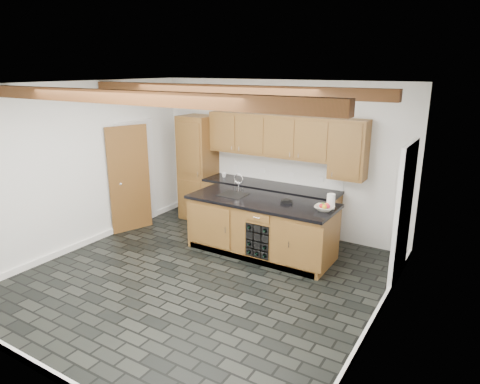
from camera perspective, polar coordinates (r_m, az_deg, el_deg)
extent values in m
plane|color=black|center=(6.48, -5.27, -11.46)|extent=(5.00, 5.00, 0.00)
plane|color=white|center=(8.04, 5.17, 4.68)|extent=(5.00, 0.00, 5.00)
plane|color=white|center=(7.69, -20.72, 3.16)|extent=(0.00, 5.00, 5.00)
plane|color=white|center=(4.94, 18.33, -3.60)|extent=(0.00, 5.00, 5.00)
plane|color=white|center=(5.74, -6.01, 14.12)|extent=(5.00, 5.00, 0.00)
cube|color=#512A14|center=(4.85, -14.78, 12.11)|extent=(4.90, 0.15, 0.15)
cube|color=#512A14|center=(6.23, -2.55, 13.44)|extent=(4.90, 0.15, 0.15)
cube|color=white|center=(8.07, -19.67, -6.23)|extent=(0.04, 5.00, 0.10)
cube|color=white|center=(5.53, 16.83, -16.84)|extent=(0.04, 5.00, 0.10)
cube|color=white|center=(5.02, -23.69, -21.43)|extent=(5.00, 0.04, 0.10)
cube|color=white|center=(8.58, -13.57, 2.44)|extent=(0.06, 0.94, 2.04)
cube|color=brown|center=(8.25, -14.52, 1.67)|extent=(0.31, 0.77, 2.00)
cube|color=white|center=(6.46, 20.94, -2.76)|extent=(0.06, 0.98, 2.04)
cube|color=black|center=(6.46, 21.14, -2.96)|extent=(0.02, 0.86, 1.96)
cube|color=brown|center=(8.71, -5.56, 3.23)|extent=(0.65, 0.60, 2.10)
cube|color=brown|center=(8.04, 3.88, -2.38)|extent=(2.60, 0.60, 0.88)
cube|color=black|center=(7.90, 3.95, 0.82)|extent=(2.64, 0.62, 0.05)
cube|color=white|center=(8.08, 4.94, 3.23)|extent=(2.60, 0.02, 0.52)
cube|color=brown|center=(7.86, 3.85, 7.60)|extent=(2.40, 0.35, 0.75)
cube|color=brown|center=(7.32, 14.33, 5.49)|extent=(0.60, 0.35, 1.00)
cube|color=brown|center=(7.15, 2.83, -4.79)|extent=(2.40, 0.90, 0.88)
cube|color=black|center=(6.99, 2.88, -1.24)|extent=(2.46, 0.96, 0.05)
cube|color=brown|center=(7.12, -4.07, -4.54)|extent=(0.80, 0.02, 0.70)
cube|color=brown|center=(6.37, 8.38, -7.30)|extent=(0.60, 0.02, 0.70)
cube|color=black|center=(6.83, 2.90, -6.19)|extent=(0.42, 0.30, 0.56)
cylinder|color=black|center=(6.66, 3.82, -4.87)|extent=(0.07, 0.26, 0.07)
cylinder|color=black|center=(6.78, 1.72, -4.43)|extent=(0.07, 0.26, 0.07)
cylinder|color=black|center=(6.94, 1.69, -7.67)|extent=(0.07, 0.26, 0.07)
cylinder|color=black|center=(6.88, 2.71, -7.91)|extent=(0.07, 0.26, 0.07)
cylinder|color=black|center=(6.76, 3.77, -7.08)|extent=(0.07, 0.26, 0.07)
cylinder|color=black|center=(6.89, 1.70, -6.61)|extent=(0.07, 0.26, 0.07)
cylinder|color=black|center=(6.82, 3.75, -8.16)|extent=(0.07, 0.26, 0.07)
cube|color=black|center=(7.25, -0.93, -0.40)|extent=(0.45, 0.40, 0.02)
cylinder|color=silver|center=(7.37, -0.19, 0.72)|extent=(0.02, 0.02, 0.20)
torus|color=silver|center=(7.33, -0.19, 1.78)|extent=(0.18, 0.02, 0.18)
cylinder|color=silver|center=(7.43, -0.71, 0.36)|extent=(0.02, 0.02, 0.08)
cylinder|color=silver|center=(7.35, 0.34, 0.19)|extent=(0.02, 0.02, 0.08)
cube|color=black|center=(6.85, 6.23, -1.29)|extent=(0.21, 0.16, 0.04)
cylinder|color=black|center=(6.84, 6.24, -1.06)|extent=(0.12, 0.12, 0.02)
imported|color=beige|center=(6.57, 11.20, -2.13)|extent=(0.33, 0.33, 0.07)
sphere|color=red|center=(6.54, 11.63, -1.88)|extent=(0.07, 0.07, 0.07)
sphere|color=#F94C16|center=(6.60, 11.49, -1.72)|extent=(0.07, 0.07, 0.07)
sphere|color=#507F22|center=(6.60, 10.99, -1.68)|extent=(0.07, 0.07, 0.07)
sphere|color=red|center=(6.55, 10.80, -1.82)|extent=(0.07, 0.07, 0.07)
sphere|color=gold|center=(6.51, 11.19, -1.94)|extent=(0.07, 0.07, 0.07)
cylinder|color=white|center=(6.65, 12.02, -1.23)|extent=(0.13, 0.13, 0.23)
imported|color=white|center=(8.41, -2.15, 2.29)|extent=(0.11, 0.11, 0.09)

